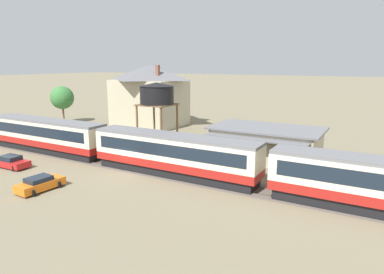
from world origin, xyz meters
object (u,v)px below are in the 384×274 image
object	(u,v)px
station_building	(266,143)
parked_car_red	(11,162)
station_house_grey_roof	(150,95)
passenger_train	(176,153)
parked_car_orange	(40,184)
water_tower	(157,95)
yard_tree_2	(62,98)

from	to	relation	value
station_building	parked_car_red	world-z (taller)	station_building
station_building	station_house_grey_roof	world-z (taller)	station_house_grey_roof
passenger_train	station_house_grey_roof	xyz separation A→B (m)	(-19.26, 21.83, 3.26)
passenger_train	parked_car_orange	size ratio (longest dim) A/B	13.51
passenger_train	station_house_grey_roof	distance (m)	29.30
station_building	water_tower	bearing A→B (deg)	-176.71
parked_car_red	passenger_train	bearing A→B (deg)	18.56
station_house_grey_roof	parked_car_red	distance (m)	28.90
station_building	parked_car_red	distance (m)	28.61
parked_car_red	water_tower	bearing A→B (deg)	60.90
parked_car_red	yard_tree_2	xyz separation A→B (m)	(-18.21, 22.50, 4.16)
passenger_train	station_building	size ratio (longest dim) A/B	4.45
station_house_grey_roof	water_tower	xyz separation A→B (m)	(10.31, -12.28, 1.45)
station_house_grey_roof	parked_car_red	xyz separation A→B (m)	(2.24, -28.38, -4.96)
water_tower	parked_car_red	xyz separation A→B (m)	(-8.07, -16.10, -6.41)
station_house_grey_roof	parked_car_red	bearing A→B (deg)	-85.49
station_house_grey_roof	station_building	bearing A→B (deg)	-24.35
passenger_train	station_building	distance (m)	12.01
passenger_train	parked_car_orange	bearing A→B (deg)	-131.38
parked_car_orange	yard_tree_2	distance (m)	37.25
station_building	yard_tree_2	world-z (taller)	yard_tree_2
station_building	parked_car_orange	distance (m)	24.56
station_building	water_tower	distance (m)	15.81
parked_car_red	parked_car_orange	distance (m)	9.15
station_building	station_house_grey_roof	distance (m)	27.95
parked_car_red	station_building	bearing A→B (deg)	33.92
yard_tree_2	passenger_train	bearing A→B (deg)	-24.36
parked_car_red	parked_car_orange	bearing A→B (deg)	-21.19
water_tower	yard_tree_2	distance (m)	27.15
station_building	parked_car_orange	world-z (taller)	station_building
parked_car_orange	yard_tree_2	size ratio (longest dim) A/B	0.60
parked_car_orange	yard_tree_2	bearing A→B (deg)	50.10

